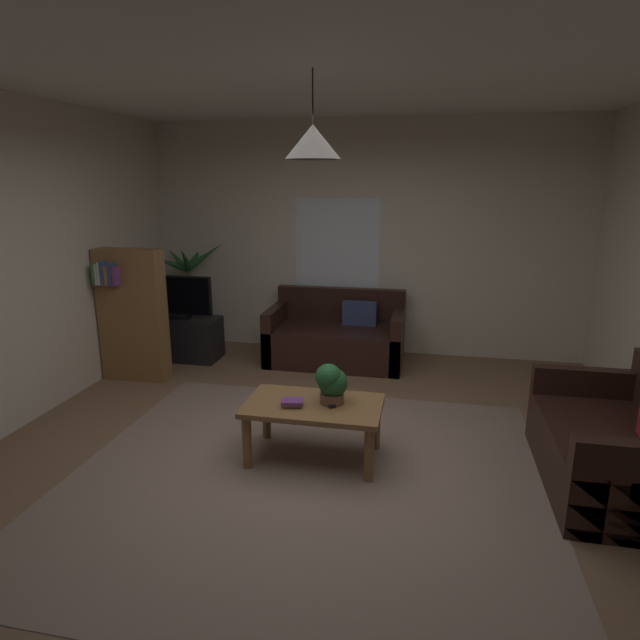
% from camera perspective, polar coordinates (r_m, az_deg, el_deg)
% --- Properties ---
extents(floor, '(5.22, 5.74, 0.02)m').
position_cam_1_polar(floor, '(4.18, -0.86, -15.27)').
color(floor, brown).
rests_on(floor, ground).
extents(rug, '(3.39, 3.16, 0.01)m').
position_cam_1_polar(rug, '(4.00, -1.50, -16.49)').
color(rug, gray).
rests_on(rug, ground).
extents(wall_back, '(5.34, 0.06, 2.78)m').
position_cam_1_polar(wall_back, '(6.52, 4.66, 8.61)').
color(wall_back, beige).
rests_on(wall_back, ground).
extents(ceiling, '(5.22, 5.74, 0.02)m').
position_cam_1_polar(ceiling, '(3.69, -1.04, 25.85)').
color(ceiling, white).
extents(window_pane, '(1.03, 0.01, 1.19)m').
position_cam_1_polar(window_pane, '(6.54, 1.84, 7.65)').
color(window_pane, white).
extents(couch_under_window, '(1.56, 0.85, 0.82)m').
position_cam_1_polar(couch_under_window, '(6.27, 1.77, -2.02)').
color(couch_under_window, black).
rests_on(couch_under_window, ground).
extents(couch_right_side, '(0.85, 1.39, 0.82)m').
position_cam_1_polar(couch_right_side, '(4.30, 29.11, -12.07)').
color(couch_right_side, black).
rests_on(couch_right_side, ground).
extents(coffee_table, '(1.02, 0.61, 0.45)m').
position_cam_1_polar(coffee_table, '(4.09, -0.68, -9.86)').
color(coffee_table, olive).
rests_on(coffee_table, ground).
extents(book_on_table_0, '(0.16, 0.11, 0.03)m').
position_cam_1_polar(book_on_table_0, '(4.01, -2.99, -8.97)').
color(book_on_table_0, beige).
rests_on(book_on_table_0, coffee_table).
extents(book_on_table_1, '(0.17, 0.14, 0.02)m').
position_cam_1_polar(book_on_table_1, '(3.99, -2.98, -8.68)').
color(book_on_table_1, '#72387F').
rests_on(book_on_table_1, coffee_table).
extents(remote_on_table_0, '(0.13, 0.16, 0.02)m').
position_cam_1_polar(remote_on_table_0, '(4.03, 0.94, -8.87)').
color(remote_on_table_0, black).
rests_on(remote_on_table_0, coffee_table).
extents(remote_on_table_1, '(0.07, 0.17, 0.02)m').
position_cam_1_polar(remote_on_table_1, '(4.13, 0.74, -8.28)').
color(remote_on_table_1, black).
rests_on(remote_on_table_1, coffee_table).
extents(potted_plant_on_table, '(0.24, 0.23, 0.31)m').
position_cam_1_polar(potted_plant_on_table, '(4.01, 1.20, -6.69)').
color(potted_plant_on_table, brown).
rests_on(potted_plant_on_table, coffee_table).
extents(tv_stand, '(0.90, 0.44, 0.50)m').
position_cam_1_polar(tv_stand, '(6.59, -14.53, -1.88)').
color(tv_stand, black).
rests_on(tv_stand, ground).
extents(tv, '(0.81, 0.16, 0.51)m').
position_cam_1_polar(tv, '(6.44, -14.90, 2.42)').
color(tv, black).
rests_on(tv, tv_stand).
extents(potted_palm_corner, '(0.89, 0.77, 1.36)m').
position_cam_1_polar(potted_palm_corner, '(7.02, -13.73, 2.00)').
color(potted_palm_corner, '#B77051').
rests_on(potted_palm_corner, ground).
extents(bookshelf_corner, '(0.70, 0.31, 1.40)m').
position_cam_1_polar(bookshelf_corner, '(5.94, -19.46, 0.61)').
color(bookshelf_corner, olive).
rests_on(bookshelf_corner, ground).
extents(pendant_lamp, '(0.38, 0.38, 0.57)m').
position_cam_1_polar(pendant_lamp, '(3.73, -0.78, 18.51)').
color(pendant_lamp, black).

